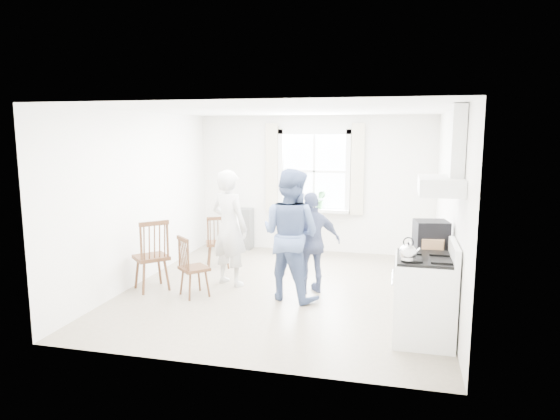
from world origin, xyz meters
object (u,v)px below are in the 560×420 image
object	(u,v)px
windsor_chair_a	(218,236)
person_mid	(290,235)
person_right	(312,243)
gas_stove	(424,298)
person_left	(229,228)
stereo_stack	(431,235)
windsor_chair_b	(188,260)
windsor_chair_c	(153,248)
low_cabinet	(428,283)

from	to	relation	value
windsor_chair_a	person_mid	xyz separation A→B (m)	(1.52, -1.19, 0.35)
person_right	gas_stove	bearing A→B (deg)	109.35
person_left	stereo_stack	bearing A→B (deg)	-173.01
windsor_chair_b	person_left	world-z (taller)	person_left
gas_stove	windsor_chair_a	distance (m)	3.94
gas_stove	windsor_chair_c	distance (m)	3.82
windsor_chair_a	person_right	world-z (taller)	person_right
windsor_chair_b	person_mid	world-z (taller)	person_mid
stereo_stack	windsor_chair_b	distance (m)	3.27
low_cabinet	person_mid	distance (m)	1.90
person_mid	person_right	size ratio (longest dim) A/B	1.24
windsor_chair_c	person_right	world-z (taller)	person_right
person_right	windsor_chair_a	bearing A→B (deg)	-54.95
person_mid	windsor_chair_b	bearing A→B (deg)	31.56
windsor_chair_c	person_left	world-z (taller)	person_left
person_left	person_mid	distance (m)	1.10
low_cabinet	stereo_stack	xyz separation A→B (m)	(0.01, -0.07, 0.62)
stereo_stack	person_mid	distance (m)	1.87
windsor_chair_b	person_right	bearing A→B (deg)	20.78
gas_stove	windsor_chair_a	size ratio (longest dim) A/B	1.23
gas_stove	windsor_chair_b	size ratio (longest dim) A/B	1.28
stereo_stack	person_left	xyz separation A→B (m)	(-2.85, 0.79, -0.20)
person_mid	windsor_chair_a	bearing A→B (deg)	-18.47
windsor_chair_c	person_mid	xyz separation A→B (m)	(1.98, 0.19, 0.26)
windsor_chair_c	person_left	xyz separation A→B (m)	(0.95, 0.59, 0.23)
stereo_stack	person_left	distance (m)	2.96
low_cabinet	windsor_chair_a	xyz separation A→B (m)	(-3.33, 1.51, 0.10)
windsor_chair_a	stereo_stack	bearing A→B (deg)	-25.30
windsor_chair_c	person_mid	size ratio (longest dim) A/B	0.59
windsor_chair_b	person_left	xyz separation A→B (m)	(0.38, 0.69, 0.34)
windsor_chair_a	gas_stove	bearing A→B (deg)	-34.10
windsor_chair_c	person_right	xyz separation A→B (m)	(2.22, 0.52, 0.08)
stereo_stack	windsor_chair_b	size ratio (longest dim) A/B	0.51
windsor_chair_a	windsor_chair_b	size ratio (longest dim) A/B	1.04
windsor_chair_b	person_mid	distance (m)	1.48
person_mid	windsor_chair_c	bearing A→B (deg)	25.09
stereo_stack	person_mid	bearing A→B (deg)	168.05
gas_stove	person_mid	xyz separation A→B (m)	(-1.75, 1.02, 0.42)
gas_stove	low_cabinet	xyz separation A→B (m)	(0.07, 0.70, -0.03)
windsor_chair_b	windsor_chair_c	world-z (taller)	windsor_chair_c
gas_stove	person_left	bearing A→B (deg)	152.94
windsor_chair_a	person_right	xyz separation A→B (m)	(1.76, -0.86, 0.18)
stereo_stack	person_left	world-z (taller)	person_left
stereo_stack	person_mid	size ratio (longest dim) A/B	0.24
windsor_chair_a	person_right	distance (m)	1.97
low_cabinet	windsor_chair_a	world-z (taller)	windsor_chair_a
gas_stove	person_right	size ratio (longest dim) A/B	0.77
person_left	low_cabinet	bearing A→B (deg)	-171.74
person_mid	stereo_stack	bearing A→B (deg)	-172.22
person_mid	low_cabinet	bearing A→B (deg)	-170.16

